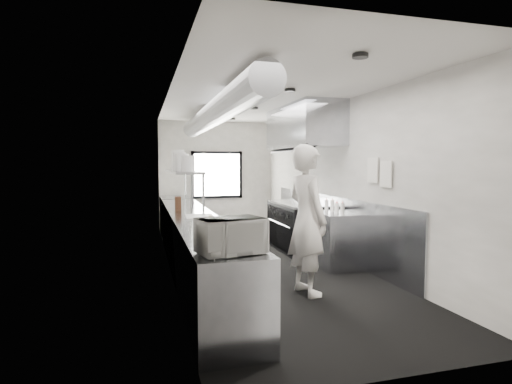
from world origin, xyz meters
TOP-DOWN VIEW (x-y plane):
  - floor at (0.00, 0.00)m, footprint 3.00×8.00m
  - ceiling at (0.00, 0.00)m, footprint 3.00×8.00m
  - wall_back at (0.00, 4.00)m, footprint 3.00×0.02m
  - wall_front at (0.00, -4.00)m, footprint 3.00×0.02m
  - wall_left at (-1.50, 0.00)m, footprint 0.02×8.00m
  - wall_right at (1.50, 0.00)m, footprint 0.02×8.00m
  - wall_cladding at (1.48, 0.30)m, footprint 0.03×5.50m
  - hvac_duct at (-0.70, 0.40)m, footprint 0.40×6.40m
  - service_window at (0.00, 3.96)m, footprint 1.36×0.05m
  - exhaust_hood at (1.10, 0.70)m, footprint 0.81×2.20m
  - prep_counter at (-1.15, -0.50)m, footprint 0.70×6.00m
  - pass_shelf at (-1.19, 1.00)m, footprint 0.45×3.00m
  - range at (1.04, 0.70)m, footprint 0.88×1.60m
  - bottle_station at (1.15, -0.70)m, footprint 0.65×0.80m
  - far_work_table at (-1.15, 3.20)m, footprint 0.70×1.20m
  - notice_sheet_a at (1.47, -1.20)m, footprint 0.02×0.28m
  - notice_sheet_b at (1.47, -1.55)m, footprint 0.02×0.28m
  - line_cook at (0.15, -1.81)m, footprint 0.58×0.78m
  - microwave at (-1.16, -3.17)m, footprint 0.61×0.51m
  - deli_tub_a at (-1.34, -2.73)m, footprint 0.19×0.19m
  - deli_tub_b at (-1.26, -2.28)m, footprint 0.19×0.19m
  - newspaper at (-1.05, -1.74)m, footprint 0.43×0.49m
  - small_plate at (-1.04, -1.37)m, footprint 0.23×0.23m
  - pastry at (-1.04, -1.37)m, footprint 0.10×0.10m
  - cutting_board at (-1.09, -0.64)m, footprint 0.44×0.57m
  - knife_block at (-1.33, 0.35)m, footprint 0.10×0.22m
  - plate_stack_a at (-1.18, 0.11)m, footprint 0.26×0.26m
  - plate_stack_b at (-1.21, 0.76)m, footprint 0.30×0.30m
  - plate_stack_c at (-1.22, 1.10)m, footprint 0.25×0.25m
  - plate_stack_d at (-1.21, 1.65)m, footprint 0.33×0.33m
  - squeeze_bottle_a at (1.07, -1.02)m, footprint 0.08×0.08m
  - squeeze_bottle_b at (1.07, -0.84)m, footprint 0.08×0.08m
  - squeeze_bottle_c at (1.11, -0.71)m, footprint 0.07×0.07m
  - squeeze_bottle_d at (1.10, -0.60)m, footprint 0.09×0.09m
  - squeeze_bottle_e at (1.08, -0.43)m, footprint 0.08×0.08m

SIDE VIEW (x-z plane):
  - floor at x=0.00m, z-range -0.01..0.01m
  - prep_counter at x=-1.15m, z-range 0.00..0.90m
  - bottle_station at x=1.15m, z-range 0.00..0.90m
  - far_work_table at x=-1.15m, z-range 0.00..0.90m
  - range at x=1.04m, z-range 0.00..0.94m
  - wall_cladding at x=1.48m, z-range 0.00..1.10m
  - newspaper at x=-1.05m, z-range 0.90..0.91m
  - small_plate at x=-1.04m, z-range 0.90..0.92m
  - cutting_board at x=-1.09m, z-range 0.90..0.92m
  - deli_tub_b at x=-1.26m, z-range 0.90..1.00m
  - deli_tub_a at x=-1.34m, z-range 0.90..1.01m
  - pastry at x=-1.04m, z-range 0.92..1.01m
  - line_cook at x=0.15m, z-range 0.00..1.95m
  - squeeze_bottle_c at x=1.11m, z-range 0.90..1.07m
  - squeeze_bottle_b at x=1.07m, z-range 0.90..1.07m
  - squeeze_bottle_e at x=1.08m, z-range 0.90..1.09m
  - squeeze_bottle_a at x=1.07m, z-range 0.90..1.10m
  - squeeze_bottle_d at x=1.10m, z-range 0.90..1.10m
  - knife_block at x=-1.33m, z-range 0.90..1.13m
  - microwave at x=-1.16m, z-range 0.90..1.22m
  - service_window at x=0.00m, z-range 0.77..2.02m
  - wall_back at x=0.00m, z-range 0.00..2.80m
  - wall_front at x=0.00m, z-range 0.00..2.80m
  - wall_left at x=-1.50m, z-range 0.00..2.80m
  - wall_right at x=1.50m, z-range 0.00..2.80m
  - pass_shelf at x=-1.19m, z-range 1.20..1.88m
  - notice_sheet_b at x=1.47m, z-range 1.36..1.74m
  - notice_sheet_a at x=1.47m, z-range 1.41..1.79m
  - plate_stack_a at x=-1.18m, z-range 1.57..1.83m
  - plate_stack_b at x=-1.21m, z-range 1.57..1.87m
  - plate_stack_c at x=-1.22m, z-range 1.57..1.91m
  - plate_stack_d at x=-1.21m, z-range 1.57..1.97m
  - exhaust_hood at x=1.10m, z-range 1.95..2.83m
  - hvac_duct at x=-0.70m, z-range 2.35..2.75m
  - ceiling at x=0.00m, z-range 2.79..2.80m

